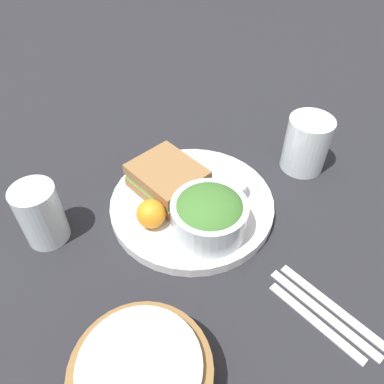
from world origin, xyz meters
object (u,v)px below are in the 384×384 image
at_px(plate, 192,204).
at_px(dressing_cup, 232,189).
at_px(bread_basket, 142,377).
at_px(spoon, 315,321).
at_px(knife, 323,313).
at_px(drink_glass, 41,214).
at_px(sandwich, 167,180).
at_px(fork, 331,304).
at_px(water_glass, 306,144).
at_px(salad_bowl, 209,214).

height_order(plate, dressing_cup, dressing_cup).
distance_m(bread_basket, spoon, 0.24).
bearing_deg(knife, drink_glass, -150.76).
xyz_separation_m(bread_basket, spoon, (-0.14, -0.19, -0.03)).
xyz_separation_m(sandwich, drink_glass, (0.10, 0.18, 0.01)).
height_order(fork, water_glass, water_glass).
bearing_deg(dressing_cup, drink_glass, 48.02).
xyz_separation_m(plate, knife, (-0.25, 0.06, -0.01)).
bearing_deg(water_glass, dressing_cup, 68.84).
bearing_deg(knife, sandwich, -177.44).
xyz_separation_m(dressing_cup, drink_glass, (0.20, 0.23, 0.02)).
bearing_deg(sandwich, spoon, 166.03).
xyz_separation_m(salad_bowl, drink_glass, (0.21, 0.14, -0.00)).
distance_m(salad_bowl, dressing_cup, 0.09).
distance_m(fork, knife, 0.02).
height_order(drink_glass, water_glass, water_glass).
height_order(dressing_cup, spoon, dressing_cup).
relative_size(drink_glass, water_glass, 0.98).
height_order(salad_bowl, spoon, salad_bowl).
xyz_separation_m(sandwich, water_glass, (-0.16, -0.21, 0.01)).
distance_m(plate, fork, 0.26).
bearing_deg(dressing_cup, spoon, 148.12).
bearing_deg(bread_basket, drink_glass, -18.29).
bearing_deg(drink_glass, plate, -131.10).
relative_size(salad_bowl, dressing_cup, 2.47).
relative_size(salad_bowl, fork, 0.72).
relative_size(drink_glass, spoon, 0.70).
bearing_deg(fork, knife, -90.00).
height_order(bread_basket, fork, bread_basket).
height_order(plate, water_glass, water_glass).
xyz_separation_m(sandwich, spoon, (-0.30, 0.07, -0.04)).
relative_size(spoon, water_glass, 1.40).
distance_m(plate, drink_glass, 0.24).
distance_m(dressing_cup, drink_glass, 0.30).
xyz_separation_m(drink_glass, spoon, (-0.41, -0.10, -0.05)).
distance_m(sandwich, water_glass, 0.27).
relative_size(dressing_cup, drink_glass, 0.46).
bearing_deg(salad_bowl, bread_basket, 104.46).
xyz_separation_m(plate, salad_bowl, (-0.06, 0.04, 0.04)).
bearing_deg(plate, knife, 166.80).
height_order(plate, drink_glass, drink_glass).
bearing_deg(knife, plate, 180.00).
bearing_deg(spoon, sandwich, 179.23).
distance_m(knife, water_glass, 0.31).
height_order(salad_bowl, knife, salad_bowl).
relative_size(salad_bowl, knife, 0.69).
bearing_deg(plate, salad_bowl, 147.18).
bearing_deg(plate, fork, 170.74).
bearing_deg(drink_glass, spoon, -166.11).
xyz_separation_m(salad_bowl, water_glass, (-0.05, -0.24, -0.00)).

